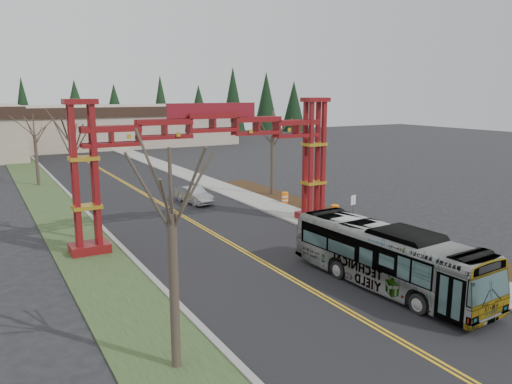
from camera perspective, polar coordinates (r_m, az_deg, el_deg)
ground at (r=19.60m, az=19.07°, el=-17.45°), size 200.00×200.00×0.00m
road at (r=39.53m, az=-9.05°, el=-2.35°), size 12.00×110.00×0.02m
lane_line_left at (r=39.49m, az=-9.21°, el=-2.35°), size 0.12×100.00×0.01m
lane_line_right at (r=39.57m, az=-8.88°, el=-2.31°), size 0.12×100.00×0.01m
curb_right at (r=41.99m, az=-1.17°, el=-1.32°), size 0.30×110.00×0.15m
sidewalk_right at (r=42.68m, az=0.54°, el=-1.11°), size 2.60×110.00×0.14m
landscape_strip at (r=32.86m, az=17.91°, el=-5.48°), size 2.60×50.00×0.12m
grass_median at (r=37.60m, az=-20.55°, el=-3.60°), size 4.00×110.00×0.08m
curb_left at (r=37.89m, az=-17.79°, el=-3.25°), size 0.30×110.00×0.15m
gateway_arch at (r=32.13m, az=-4.95°, el=5.44°), size 18.20×1.60×8.90m
retail_building_east at (r=94.13m, az=-15.27°, el=7.39°), size 38.00×20.30×7.00m
conifer_treeline at (r=104.00m, az=-22.32°, el=8.93°), size 116.10×5.60×13.00m
transit_bus at (r=24.79m, az=14.72°, el=-7.22°), size 3.25×11.04×3.04m
silver_sedan at (r=42.62m, az=-7.10°, el=-0.35°), size 2.04×4.45×1.41m
bare_tree_median_near at (r=16.23m, az=-9.64°, el=-2.56°), size 3.23×3.23×7.55m
bare_tree_median_mid at (r=33.12m, az=-20.28°, el=5.18°), size 3.24×3.24×8.29m
bare_tree_median_far at (r=54.39m, az=-23.99°, el=5.97°), size 3.10×3.10×7.20m
bare_tree_right_far at (r=44.86m, az=1.89°, el=6.36°), size 3.33×3.33×7.62m
street_sign at (r=34.58m, az=11.04°, el=-1.47°), size 0.53×0.22×2.40m
barrel_south at (r=37.31m, az=9.00°, el=-2.31°), size 0.60×0.60×1.11m
barrel_mid at (r=39.64m, az=6.01°, el=-1.54°), size 0.52×0.52×0.95m
barrel_north at (r=42.09m, az=3.33°, el=-0.70°), size 0.55×0.55×1.01m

